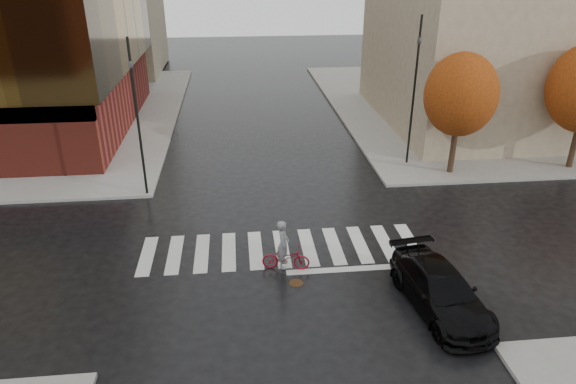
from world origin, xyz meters
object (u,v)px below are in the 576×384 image
Objects in this scene: cyclist at (285,253)px; sedan at (440,290)px; fire_hydrant at (89,162)px; traffic_light_ne at (415,81)px; traffic_light_nw at (136,108)px.

sedan is at bearing -110.57° from cyclist.
fire_hydrant is (-9.97, 11.00, -0.21)m from cyclist.
traffic_light_ne is at bearing -29.22° from cyclist.
cyclist is 0.26× the size of traffic_light_ne.
sedan is 5.85m from cyclist.
traffic_light_nw reaches higher than cyclist.
fire_hydrant is (-3.70, 3.70, -4.04)m from traffic_light_nw.
cyclist reaches higher than fire_hydrant.
traffic_light_ne is at bearing 123.09° from traffic_light_nw.
sedan is 0.61× the size of traffic_light_ne.
traffic_light_nw is (-6.27, 7.30, 3.83)m from cyclist.
traffic_light_ne reaches higher than traffic_light_nw.
cyclist is at bearing -47.80° from fire_hydrant.
cyclist is 0.27× the size of traffic_light_nw.
traffic_light_nw is 14.61m from traffic_light_ne.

